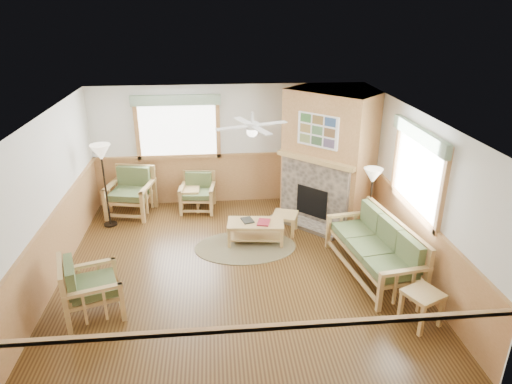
{
  "coord_description": "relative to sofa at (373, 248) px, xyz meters",
  "views": [
    {
      "loc": [
        -0.32,
        -6.85,
        4.32
      ],
      "look_at": [
        0.4,
        0.7,
        1.15
      ],
      "focal_mm": 32.0,
      "sensor_mm": 36.0,
      "label": 1
    }
  ],
  "objects": [
    {
      "name": "footstool",
      "position": [
        -1.26,
        1.61,
        -0.27
      ],
      "size": [
        0.6,
        0.6,
        0.41
      ],
      "primitive_type": null,
      "rotation": [
        0.0,
        0.0,
        -0.34
      ],
      "color": "tan",
      "rests_on": "floor"
    },
    {
      "name": "wainscot",
      "position": [
        -2.29,
        0.33,
        0.07
      ],
      "size": [
        6.0,
        6.0,
        1.1
      ],
      "primitive_type": null,
      "color": "#AD7A47",
      "rests_on": "floor"
    },
    {
      "name": "floor",
      "position": [
        -2.29,
        0.33,
        -0.48
      ],
      "size": [
        6.0,
        6.0,
        0.01
      ],
      "primitive_type": "cube",
      "color": "#4C3115",
      "rests_on": "ground"
    },
    {
      "name": "floor_lamp_left",
      "position": [
        -4.84,
        2.28,
        0.4
      ],
      "size": [
        0.4,
        0.4,
        1.76
      ],
      "primitive_type": null,
      "rotation": [
        0.0,
        0.0,
        -0.01
      ],
      "color": "black",
      "rests_on": "floor"
    },
    {
      "name": "coffee_table",
      "position": [
        -1.88,
        1.26,
        -0.26
      ],
      "size": [
        1.12,
        0.65,
        0.43
      ],
      "primitive_type": null,
      "rotation": [
        0.0,
        0.0,
        -0.11
      ],
      "color": "tan",
      "rests_on": "floor"
    },
    {
      "name": "wall_right",
      "position": [
        0.71,
        0.33,
        0.87
      ],
      "size": [
        0.02,
        6.0,
        2.7
      ],
      "primitive_type": "cube",
      "color": "white",
      "rests_on": "floor"
    },
    {
      "name": "window_back",
      "position": [
        -3.39,
        3.29,
        2.05
      ],
      "size": [
        1.9,
        0.16,
        1.5
      ],
      "primitive_type": null,
      "color": "white",
      "rests_on": "wall_back"
    },
    {
      "name": "ceiling_fan",
      "position": [
        -1.99,
        0.63,
        2.18
      ],
      "size": [
        1.59,
        1.59,
        0.36
      ],
      "primitive_type": null,
      "rotation": [
        0.0,
        0.0,
        0.35
      ],
      "color": "white",
      "rests_on": "ceiling"
    },
    {
      "name": "floor_lamp_right",
      "position": [
        0.26,
        1.04,
        0.29
      ],
      "size": [
        0.4,
        0.4,
        1.53
      ],
      "primitive_type": null,
      "rotation": [
        0.0,
        0.0,
        0.17
      ],
      "color": "black",
      "rests_on": "floor"
    },
    {
      "name": "end_table_sofa",
      "position": [
        0.26,
        -1.38,
        -0.21
      ],
      "size": [
        0.63,
        0.62,
        0.54
      ],
      "primitive_type": null,
      "rotation": [
        0.0,
        0.0,
        0.43
      ],
      "color": "tan",
      "rests_on": "floor"
    },
    {
      "name": "armchair_left",
      "position": [
        -4.49,
        -0.67,
        -0.02
      ],
      "size": [
        1.02,
        1.02,
        0.91
      ],
      "primitive_type": null,
      "rotation": [
        0.0,
        0.0,
        1.88
      ],
      "color": "tan",
      "rests_on": "floor"
    },
    {
      "name": "end_table_chairs",
      "position": [
        -3.21,
        2.88,
        -0.22
      ],
      "size": [
        0.47,
        0.45,
        0.51
      ],
      "primitive_type": null,
      "rotation": [
        0.0,
        0.0,
        -0.03
      ],
      "color": "tan",
      "rests_on": "floor"
    },
    {
      "name": "window_right",
      "position": [
        0.67,
        0.13,
        2.05
      ],
      "size": [
        0.16,
        1.9,
        1.5
      ],
      "primitive_type": null,
      "color": "white",
      "rests_on": "wall_right"
    },
    {
      "name": "ceiling",
      "position": [
        -2.29,
        0.33,
        2.22
      ],
      "size": [
        6.0,
        6.0,
        0.01
      ],
      "primitive_type": "cube",
      "color": "white",
      "rests_on": "floor"
    },
    {
      "name": "sofa",
      "position": [
        0.0,
        0.0,
        0.0
      ],
      "size": [
        2.18,
        1.15,
        0.96
      ],
      "primitive_type": null,
      "rotation": [
        0.0,
        0.0,
        -1.42
      ],
      "color": "tan",
      "rests_on": "floor"
    },
    {
      "name": "book_dark",
      "position": [
        -2.03,
        1.33,
        -0.02
      ],
      "size": [
        0.26,
        0.31,
        0.03
      ],
      "primitive_type": "cube",
      "rotation": [
        0.0,
        0.0,
        0.26
      ],
      "color": "black",
      "rests_on": "coffee_table"
    },
    {
      "name": "wall_front",
      "position": [
        -2.29,
        -2.67,
        0.87
      ],
      "size": [
        6.0,
        0.02,
        2.7
      ],
      "primitive_type": "cube",
      "color": "white",
      "rests_on": "floor"
    },
    {
      "name": "wall_back",
      "position": [
        -2.29,
        3.33,
        0.87
      ],
      "size": [
        6.0,
        0.02,
        2.7
      ],
      "primitive_type": "cube",
      "color": "white",
      "rests_on": "floor"
    },
    {
      "name": "armchair_back_right",
      "position": [
        -3.02,
        2.88,
        -0.07
      ],
      "size": [
        0.8,
        0.8,
        0.81
      ],
      "primitive_type": null,
      "rotation": [
        0.0,
        0.0,
        -0.12
      ],
      "color": "tan",
      "rests_on": "floor"
    },
    {
      "name": "fireplace",
      "position": [
        -0.24,
        2.38,
        0.87
      ],
      "size": [
        3.11,
        3.11,
        2.7
      ],
      "primitive_type": null,
      "rotation": [
        0.0,
        0.0,
        -0.79
      ],
      "color": "#AD7A47",
      "rests_on": "floor"
    },
    {
      "name": "braided_rug",
      "position": [
        -2.09,
        1.07,
        -0.47
      ],
      "size": [
        2.33,
        2.33,
        0.01
      ],
      "primitive_type": "cylinder",
      "rotation": [
        0.0,
        0.0,
        -0.24
      ],
      "color": "brown",
      "rests_on": "floor"
    },
    {
      "name": "book_red",
      "position": [
        -1.73,
        1.21,
        -0.02
      ],
      "size": [
        0.29,
        0.35,
        0.03
      ],
      "primitive_type": "cube",
      "rotation": [
        0.0,
        0.0,
        -0.27
      ],
      "color": "maroon",
      "rests_on": "coffee_table"
    },
    {
      "name": "wall_left",
      "position": [
        -5.29,
        0.33,
        0.87
      ],
      "size": [
        0.02,
        6.0,
        2.7
      ],
      "primitive_type": "cube",
      "color": "white",
      "rests_on": "floor"
    },
    {
      "name": "armchair_back_left",
      "position": [
        -4.47,
        2.8,
        0.02
      ],
      "size": [
        1.07,
        1.07,
        1.0
      ],
      "primitive_type": null,
      "rotation": [
        0.0,
        0.0,
        -0.22
      ],
      "color": "tan",
      "rests_on": "floor"
    }
  ]
}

